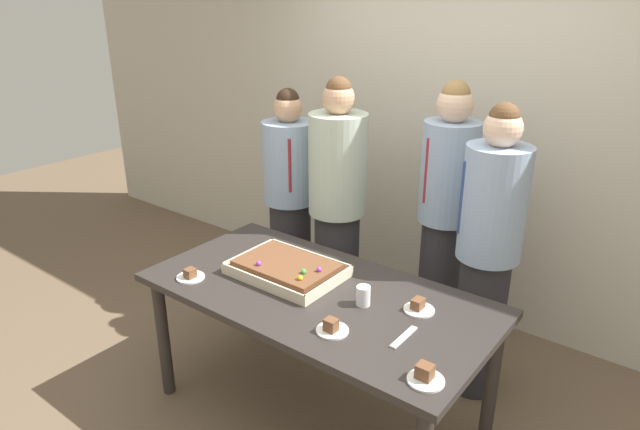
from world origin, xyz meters
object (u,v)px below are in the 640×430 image
object	(u,v)px
plated_slice_near_right	(419,307)
plated_slice_far_right	(332,328)
plated_slice_far_left	(425,376)
person_far_right_suit	(488,253)
sheet_cake	(287,269)
person_striped_tie_right	(337,209)
drink_cup_nearest	(363,296)
party_table	(317,307)
plated_slice_near_left	(190,276)
cake_server_utensil	(404,337)
person_serving_front	(445,216)
person_green_shirt_behind	(290,201)

from	to	relation	value
plated_slice_near_right	plated_slice_far_right	distance (m)	0.46
plated_slice_far_left	person_far_right_suit	distance (m)	1.10
sheet_cake	person_striped_tie_right	xyz separation A→B (m)	(-0.20, 0.74, 0.07)
plated_slice_near_right	drink_cup_nearest	distance (m)	0.27
party_table	person_striped_tie_right	size ratio (longest dim) A/B	1.03
party_table	plated_slice_far_left	distance (m)	0.84
drink_cup_nearest	person_far_right_suit	size ratio (longest dim) A/B	0.06
plated_slice_near_left	person_far_right_suit	distance (m)	1.62
sheet_cake	cake_server_utensil	world-z (taller)	sheet_cake
plated_slice_far_right	person_striped_tie_right	xyz separation A→B (m)	(-0.72, 1.04, 0.09)
person_serving_front	plated_slice_near_right	bearing A→B (deg)	41.85
plated_slice_near_left	plated_slice_far_right	xyz separation A→B (m)	(0.90, 0.05, 0.00)
plated_slice_near_left	person_serving_front	world-z (taller)	person_serving_front
party_table	plated_slice_far_right	bearing A→B (deg)	-42.10
drink_cup_nearest	plated_slice_near_right	bearing A→B (deg)	26.11
party_table	plated_slice_near_right	xyz separation A→B (m)	(0.50, 0.15, 0.11)
plated_slice_far_right	drink_cup_nearest	size ratio (longest dim) A/B	1.50
drink_cup_nearest	person_far_right_suit	world-z (taller)	person_far_right_suit
person_far_right_suit	plated_slice_near_right	bearing A→B (deg)	40.80
party_table	person_far_right_suit	size ratio (longest dim) A/B	1.06
plated_slice_far_left	cake_server_utensil	distance (m)	0.30
sheet_cake	cake_server_utensil	bearing A→B (deg)	-9.85
sheet_cake	person_serving_front	world-z (taller)	person_serving_front
plated_slice_near_left	person_serving_front	size ratio (longest dim) A/B	0.09
party_table	plated_slice_far_left	bearing A→B (deg)	-21.41
plated_slice_far_right	cake_server_utensil	bearing A→B (deg)	29.03
party_table	plated_slice_near_right	bearing A→B (deg)	16.49
party_table	drink_cup_nearest	distance (m)	0.30
cake_server_utensil	sheet_cake	bearing A→B (deg)	170.15
plated_slice_far_left	person_serving_front	distance (m)	1.49
plated_slice_near_right	person_striped_tie_right	xyz separation A→B (m)	(-0.94, 0.63, 0.09)
sheet_cake	plated_slice_near_right	world-z (taller)	sheet_cake
plated_slice_far_left	person_green_shirt_behind	world-z (taller)	person_green_shirt_behind
person_serving_front	person_far_right_suit	bearing A→B (deg)	77.18
plated_slice_near_right	plated_slice_far_left	world-z (taller)	plated_slice_far_left
sheet_cake	plated_slice_far_right	size ratio (longest dim) A/B	3.91
plated_slice_near_left	person_far_right_suit	world-z (taller)	person_far_right_suit
plated_slice_near_right	plated_slice_far_left	bearing A→B (deg)	-59.00
plated_slice_far_right	person_striped_tie_right	world-z (taller)	person_striped_tie_right
plated_slice_far_right	person_green_shirt_behind	xyz separation A→B (m)	(-1.17, 1.09, 0.02)
person_green_shirt_behind	plated_slice_far_left	bearing A→B (deg)	16.19
person_striped_tie_right	sheet_cake	bearing A→B (deg)	0.04
plated_slice_near_right	person_serving_front	xyz separation A→B (m)	(-0.31, 0.91, 0.11)
party_table	plated_slice_far_left	xyz separation A→B (m)	(0.78, -0.30, 0.11)
sheet_cake	plated_slice_far_left	xyz separation A→B (m)	(1.01, -0.35, -0.01)
party_table	plated_slice_far_right	distance (m)	0.39
plated_slice_near_left	plated_slice_far_right	bearing A→B (deg)	3.33
plated_slice_near_left	cake_server_utensil	distance (m)	1.20
plated_slice_far_left	drink_cup_nearest	bearing A→B (deg)	146.89
party_table	plated_slice_near_left	world-z (taller)	plated_slice_near_left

